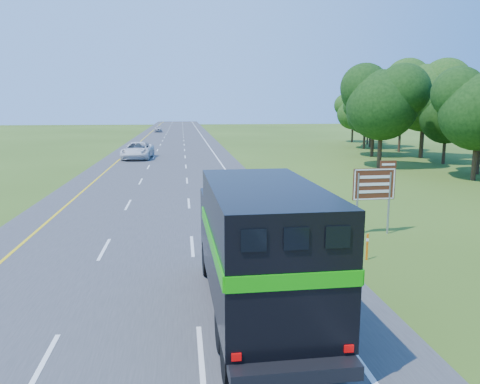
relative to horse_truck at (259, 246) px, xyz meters
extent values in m
cube|color=#38383A|center=(-3.53, 46.06, -2.10)|extent=(15.00, 260.00, 0.04)
cube|color=yellow|center=(-9.03, 46.06, -2.08)|extent=(0.15, 260.00, 0.01)
cube|color=white|center=(1.97, 46.06, -2.08)|extent=(0.15, 260.00, 0.01)
cylinder|color=black|center=(-1.21, 3.54, -1.48)|extent=(0.40, 1.21, 1.20)
cylinder|color=black|center=(1.08, 3.58, -1.48)|extent=(0.40, 1.21, 1.20)
cylinder|color=black|center=(-1.12, -1.71, -1.48)|extent=(0.40, 1.21, 1.20)
cylinder|color=black|center=(1.18, -1.67, -1.48)|extent=(0.40, 1.21, 1.20)
cylinder|color=black|center=(-1.09, -3.02, -1.48)|extent=(0.40, 1.21, 1.20)
cylinder|color=black|center=(1.20, -2.98, -1.48)|extent=(0.40, 1.21, 1.20)
cube|color=black|center=(0.00, 0.06, -1.35)|extent=(2.78, 8.79, 0.31)
cube|color=black|center=(-0.06, 3.45, -0.16)|extent=(2.71, 2.01, 2.08)
cube|color=black|center=(-0.08, 4.45, 0.39)|extent=(2.41, 0.11, 0.66)
cube|color=black|center=(0.01, -0.71, 0.31)|extent=(2.84, 6.39, 3.01)
cube|color=#129F08|center=(0.07, -3.90, 0.46)|extent=(2.73, 0.09, 0.33)
cube|color=#129F08|center=(-1.38, -0.73, 0.46)|extent=(0.16, 6.34, 0.33)
cube|color=#129F08|center=(1.40, -0.68, 0.46)|extent=(0.16, 6.34, 0.33)
cube|color=black|center=(-0.75, -3.91, 1.32)|extent=(0.49, 0.05, 0.44)
cube|color=black|center=(0.07, -3.90, 1.32)|extent=(0.49, 0.05, 0.44)
cube|color=black|center=(0.89, -3.88, 1.32)|extent=(0.49, 0.05, 0.44)
cube|color=black|center=(0.07, -3.77, -1.75)|extent=(2.52, 0.18, 0.11)
cube|color=#B20505|center=(-1.08, -3.92, -1.03)|extent=(0.20, 0.05, 0.15)
cube|color=#B20505|center=(1.22, -3.88, -1.03)|extent=(0.20, 0.05, 0.15)
imported|color=silver|center=(-7.06, 41.89, -1.15)|extent=(3.51, 6.90, 1.87)
imported|color=#ADADB4|center=(-7.50, 98.40, -1.34)|extent=(2.06, 4.45, 1.48)
cylinder|color=gray|center=(5.92, 7.99, -0.66)|extent=(0.10, 0.10, 2.92)
cylinder|color=gray|center=(7.47, 8.05, -0.66)|extent=(0.10, 0.10, 2.92)
cube|color=#502111|center=(6.69, 8.02, 0.27)|extent=(2.05, 0.13, 1.46)
cube|color=#502111|center=(7.33, 8.04, 1.17)|extent=(0.78, 0.09, 0.35)
cube|color=white|center=(6.70, 7.98, 0.27)|extent=(1.95, 0.08, 1.40)
cube|color=orange|center=(5.03, 4.51, -1.60)|extent=(0.08, 0.04, 1.05)
cube|color=white|center=(5.03, 4.51, -1.31)|extent=(0.09, 0.05, 0.11)
camera|label=1|loc=(-2.04, -12.25, 3.79)|focal=35.00mm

